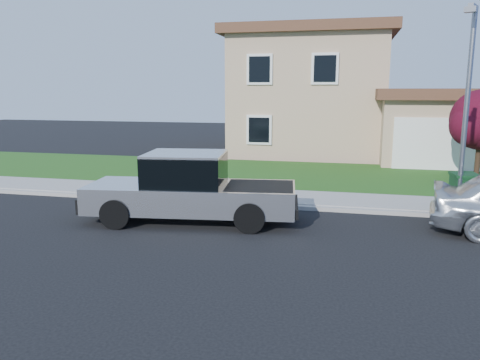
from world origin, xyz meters
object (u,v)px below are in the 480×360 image
at_px(trash_bin, 463,193).
at_px(pickup_truck, 190,190).
at_px(street_lamp, 466,102).
at_px(woman, 220,182).

bearing_deg(trash_bin, pickup_truck, -169.25).
bearing_deg(street_lamp, pickup_truck, -142.74).
xyz_separation_m(pickup_truck, trash_bin, (7.41, 2.17, -0.18)).
xyz_separation_m(trash_bin, street_lamp, (-0.22, -0.41, 2.54)).
bearing_deg(pickup_truck, woman, 61.99).
distance_m(pickup_truck, street_lamp, 7.77).
distance_m(woman, street_lamp, 7.12).
bearing_deg(trash_bin, woman, -178.32).
bearing_deg(street_lamp, woman, -152.48).
xyz_separation_m(pickup_truck, woman, (0.50, 1.29, -0.02)).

